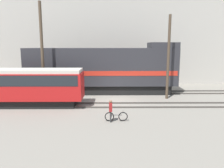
# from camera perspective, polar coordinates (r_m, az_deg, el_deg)

# --- Properties ---
(ground_plane) EXTENTS (120.00, 120.00, 0.00)m
(ground_plane) POSITION_cam_1_polar(r_m,az_deg,el_deg) (21.09, 0.81, -4.53)
(ground_plane) COLOR gray
(track_near) EXTENTS (60.00, 1.50, 0.14)m
(track_near) POSITION_cam_1_polar(r_m,az_deg,el_deg) (19.48, 0.92, -5.52)
(track_near) COLOR #47423D
(track_near) RESTS_ON ground
(track_far) EXTENTS (60.00, 1.50, 0.14)m
(track_far) POSITION_cam_1_polar(r_m,az_deg,el_deg) (24.81, 0.62, -2.17)
(track_far) COLOR #47423D
(track_far) RESTS_ON ground
(building_backdrop) EXTENTS (36.19, 6.00, 13.18)m
(building_backdrop) POSITION_cam_1_polar(r_m,az_deg,el_deg) (33.38, 0.33, 12.17)
(building_backdrop) COLOR #B7B2A8
(building_backdrop) RESTS_ON ground
(freight_locomotive) EXTENTS (16.52, 3.04, 5.64)m
(freight_locomotive) POSITION_cam_1_polar(r_m,az_deg,el_deg) (24.41, -2.47, 3.75)
(freight_locomotive) COLOR black
(freight_locomotive) RESTS_ON ground
(streetcar) EXTENTS (11.11, 2.54, 3.29)m
(streetcar) POSITION_cam_1_polar(r_m,az_deg,el_deg) (20.68, -23.13, -0.28)
(streetcar) COLOR black
(streetcar) RESTS_ON ground
(bicycle) EXTENTS (1.63, 0.44, 0.73)m
(bicycle) POSITION_cam_1_polar(r_m,az_deg,el_deg) (15.56, 1.11, -8.50)
(bicycle) COLOR black
(bicycle) RESTS_ON ground
(person) EXTENTS (0.22, 0.36, 1.58)m
(person) POSITION_cam_1_polar(r_m,az_deg,el_deg) (15.22, -0.37, -6.50)
(person) COLOR #333333
(person) RESTS_ON ground
(utility_pole_left) EXTENTS (0.29, 0.29, 9.43)m
(utility_pole_left) POSITION_cam_1_polar(r_m,az_deg,el_deg) (22.53, -17.78, 8.07)
(utility_pole_left) COLOR #4C3D2D
(utility_pole_left) RESTS_ON ground
(utility_pole_center) EXTENTS (0.27, 0.27, 8.23)m
(utility_pole_center) POSITION_cam_1_polar(r_m,az_deg,el_deg) (22.30, 14.50, 6.66)
(utility_pole_center) COLOR #4C3D2D
(utility_pole_center) RESTS_ON ground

